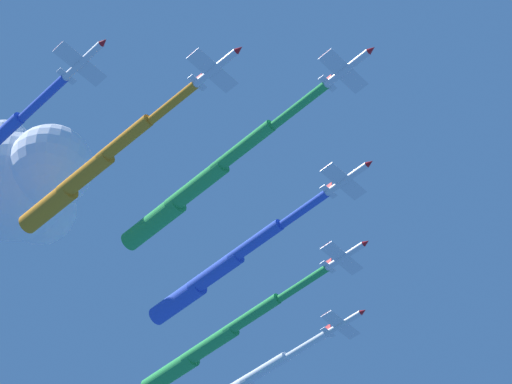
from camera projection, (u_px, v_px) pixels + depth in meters
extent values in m
cylinder|color=silver|center=(346.00, 69.00, 157.52)|extent=(8.89, 4.13, 1.21)
cone|color=red|center=(371.00, 50.00, 155.08)|extent=(1.61, 1.52, 1.15)
cylinder|color=black|center=(323.00, 87.00, 159.81)|extent=(0.87, 1.06, 0.91)
ellipsoid|color=black|center=(356.00, 60.00, 156.93)|extent=(2.07, 1.41, 0.76)
cube|color=silver|center=(343.00, 71.00, 157.74)|extent=(5.32, 8.79, 1.05)
cube|color=red|center=(360.00, 87.00, 159.32)|extent=(2.40, 1.43, 0.18)
cube|color=red|center=(326.00, 55.00, 156.27)|extent=(2.40, 1.43, 0.18)
cube|color=silver|center=(328.00, 84.00, 159.35)|extent=(2.10, 3.38, 0.45)
cube|color=red|center=(328.00, 80.00, 160.09)|extent=(1.43, 0.77, 1.90)
cylinder|color=green|center=(295.00, 109.00, 162.72)|extent=(12.91, 5.82, 1.54)
cylinder|color=green|center=(242.00, 148.00, 168.13)|extent=(13.17, 6.54, 2.32)
cylinder|color=green|center=(196.00, 186.00, 173.82)|extent=(13.42, 7.27, 3.09)
cylinder|color=green|center=(153.00, 223.00, 179.51)|extent=(13.68, 8.00, 3.86)
cylinder|color=silver|center=(346.00, 180.00, 168.71)|extent=(8.89, 4.06, 1.17)
cone|color=red|center=(370.00, 163.00, 166.27)|extent=(1.59, 1.48, 1.11)
cylinder|color=black|center=(324.00, 195.00, 170.99)|extent=(0.86, 1.03, 0.88)
ellipsoid|color=black|center=(355.00, 171.00, 168.11)|extent=(2.06, 1.38, 0.73)
cube|color=silver|center=(344.00, 182.00, 168.93)|extent=(5.31, 8.81, 0.70)
cube|color=red|center=(359.00, 195.00, 170.64)|extent=(2.40, 1.42, 0.15)
cube|color=red|center=(327.00, 168.00, 167.33)|extent=(2.40, 1.42, 0.15)
cube|color=silver|center=(329.00, 192.00, 170.53)|extent=(2.09, 3.38, 0.31)
cube|color=red|center=(329.00, 188.00, 171.25)|extent=(1.40, 0.69, 1.90)
cylinder|color=blue|center=(300.00, 212.00, 173.63)|extent=(11.74, 5.32, 1.49)
cylinder|color=blue|center=(255.00, 242.00, 178.49)|extent=(11.98, 6.02, 2.24)
cylinder|color=blue|center=(215.00, 272.00, 183.66)|extent=(12.22, 6.72, 2.98)
cylinder|color=blue|center=(178.00, 301.00, 188.83)|extent=(12.47, 7.43, 3.73)
cylinder|color=silver|center=(215.00, 69.00, 155.72)|extent=(8.92, 3.91, 1.18)
cone|color=red|center=(239.00, 49.00, 153.34)|extent=(1.58, 1.47, 1.12)
cylinder|color=black|center=(193.00, 86.00, 157.97)|extent=(0.84, 1.03, 0.88)
ellipsoid|color=black|center=(225.00, 59.00, 155.15)|extent=(2.06, 1.36, 0.73)
cube|color=silver|center=(212.00, 71.00, 155.94)|extent=(5.17, 8.81, 0.75)
cube|color=red|center=(231.00, 87.00, 157.66)|extent=(2.41, 1.38, 0.15)
cube|color=red|center=(194.00, 54.00, 154.32)|extent=(2.41, 1.38, 0.15)
cube|color=silver|center=(197.00, 83.00, 157.51)|extent=(2.04, 3.38, 0.33)
cube|color=red|center=(198.00, 79.00, 158.24)|extent=(1.41, 0.68, 1.90)
cylinder|color=orange|center=(169.00, 106.00, 160.50)|extent=(11.55, 5.04, 1.50)
cylinder|color=orange|center=(124.00, 140.00, 165.16)|extent=(11.78, 5.75, 2.25)
cylinder|color=orange|center=(85.00, 175.00, 170.13)|extent=(12.01, 6.46, 3.00)
cylinder|color=orange|center=(48.00, 207.00, 175.11)|extent=(12.24, 7.17, 3.75)
cylinder|color=silver|center=(344.00, 257.00, 183.30)|extent=(8.91, 4.06, 1.21)
cone|color=red|center=(366.00, 243.00, 180.88)|extent=(1.60, 1.51, 1.15)
cylinder|color=black|center=(324.00, 270.00, 185.58)|extent=(0.86, 1.05, 0.91)
ellipsoid|color=black|center=(353.00, 249.00, 182.71)|extent=(2.07, 1.40, 0.75)
cube|color=silver|center=(342.00, 258.00, 183.52)|extent=(5.27, 8.79, 1.00)
cube|color=red|center=(356.00, 270.00, 185.13)|extent=(2.40, 1.41, 0.17)
cube|color=red|center=(327.00, 246.00, 182.02)|extent=(2.40, 1.41, 0.17)
cube|color=silver|center=(328.00, 267.00, 185.11)|extent=(2.08, 3.38, 0.43)
cube|color=red|center=(328.00, 264.00, 185.85)|extent=(1.43, 0.75, 1.90)
cylinder|color=green|center=(299.00, 286.00, 188.55)|extent=(13.34, 5.85, 1.54)
cylinder|color=green|center=(252.00, 316.00, 194.09)|extent=(13.59, 6.58, 2.30)
cylinder|color=green|center=(210.00, 345.00, 199.92)|extent=(13.84, 7.31, 3.07)
cylinder|color=green|center=(170.00, 373.00, 205.76)|extent=(14.09, 8.03, 3.84)
cylinder|color=silver|center=(82.00, 62.00, 155.08)|extent=(8.89, 4.11, 1.20)
cone|color=red|center=(104.00, 42.00, 152.64)|extent=(1.61, 1.51, 1.14)
cylinder|color=black|center=(63.00, 80.00, 157.38)|extent=(0.87, 1.05, 0.90)
ellipsoid|color=black|center=(91.00, 52.00, 154.49)|extent=(2.07, 1.41, 0.75)
cube|color=silver|center=(80.00, 64.00, 155.30)|extent=(5.32, 8.79, 0.98)
cube|color=red|center=(100.00, 80.00, 156.91)|extent=(2.40, 1.43, 0.17)
cube|color=red|center=(60.00, 47.00, 153.81)|extent=(2.40, 1.43, 0.17)
cube|color=silver|center=(67.00, 76.00, 156.91)|extent=(2.09, 3.38, 0.42)
cube|color=red|center=(68.00, 73.00, 157.65)|extent=(1.42, 0.75, 1.90)
cylinder|color=blue|center=(39.00, 102.00, 160.20)|extent=(12.52, 5.66, 1.53)
cylinder|color=silver|center=(343.00, 324.00, 197.69)|extent=(8.91, 3.98, 1.18)
cone|color=red|center=(363.00, 311.00, 195.28)|extent=(1.59, 1.48, 1.12)
cylinder|color=black|center=(324.00, 335.00, 199.95)|extent=(0.85, 1.03, 0.88)
ellipsoid|color=black|center=(351.00, 317.00, 197.10)|extent=(2.06, 1.37, 0.73)
cube|color=silver|center=(341.00, 325.00, 197.91)|extent=(5.23, 8.81, 0.76)
cube|color=red|center=(354.00, 335.00, 199.61)|extent=(2.40, 1.40, 0.15)
cube|color=red|center=(327.00, 314.00, 196.31)|extent=(2.40, 1.40, 0.15)
cube|color=silver|center=(328.00, 333.00, 199.49)|extent=(2.06, 3.38, 0.34)
cube|color=red|center=(328.00, 329.00, 200.22)|extent=(1.41, 0.69, 1.90)
cylinder|color=white|center=(303.00, 348.00, 202.56)|extent=(11.74, 5.20, 1.50)
cylinder|color=white|center=(264.00, 370.00, 207.35)|extent=(11.98, 5.91, 2.25)
sphere|color=white|center=(14.00, 186.00, 201.24)|extent=(21.46, 21.46, 21.46)
sphere|color=white|center=(51.00, 166.00, 196.01)|extent=(16.10, 16.10, 16.10)
sphere|color=white|center=(41.00, 210.00, 207.24)|extent=(13.95, 13.95, 13.95)
sphere|color=white|center=(4.00, 150.00, 203.12)|extent=(11.80, 11.80, 11.80)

